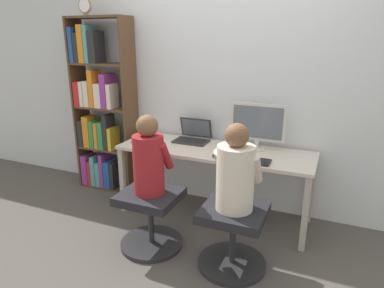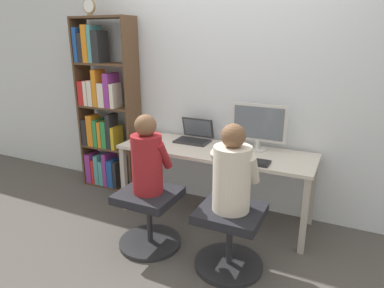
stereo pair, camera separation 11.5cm
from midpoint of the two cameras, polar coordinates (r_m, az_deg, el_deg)
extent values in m
plane|color=#4C4742|center=(3.29, 2.65, -14.14)|extent=(14.00, 14.00, 0.00)
cube|color=silver|center=(3.45, 7.34, 10.29)|extent=(10.00, 0.05, 2.60)
cube|color=beige|center=(3.25, 4.88, -1.17)|extent=(1.85, 0.60, 0.03)
cube|color=#ADA497|center=(3.56, -10.33, -5.77)|extent=(0.05, 0.05, 0.67)
cube|color=#ADA497|center=(2.98, 19.28, -11.35)|extent=(0.05, 0.05, 0.67)
cube|color=#ADA497|center=(3.96, -5.95, -3.14)|extent=(0.05, 0.05, 0.67)
cube|color=#ADA497|center=(3.45, 20.35, -7.42)|extent=(0.05, 0.05, 0.67)
cylinder|color=beige|center=(3.29, 11.77, -0.84)|extent=(0.18, 0.18, 0.01)
cylinder|color=beige|center=(3.28, 11.82, -0.09)|extent=(0.04, 0.04, 0.08)
cube|color=beige|center=(3.22, 12.05, 3.49)|extent=(0.51, 0.02, 0.35)
cube|color=slate|center=(3.21, 12.00, 3.45)|extent=(0.46, 0.01, 0.30)
cube|color=#2D2D30|center=(3.45, 0.99, 0.45)|extent=(0.34, 0.21, 0.02)
cube|color=black|center=(3.45, 0.99, 0.63)|extent=(0.30, 0.16, 0.00)
cube|color=#2D2D30|center=(3.54, 1.91, 2.75)|extent=(0.34, 0.07, 0.21)
cube|color=slate|center=(3.54, 1.87, 2.70)|extent=(0.30, 0.05, 0.17)
cube|color=#232326|center=(2.96, 10.00, -2.74)|extent=(0.41, 0.15, 0.02)
cube|color=black|center=(2.96, 10.02, -2.51)|extent=(0.38, 0.12, 0.00)
ellipsoid|color=black|center=(3.04, 5.09, -1.91)|extent=(0.07, 0.09, 0.03)
cylinder|color=#262628|center=(2.86, 7.32, -19.21)|extent=(0.53, 0.53, 0.04)
cylinder|color=#262628|center=(2.74, 7.50, -15.62)|extent=(0.05, 0.05, 0.39)
cube|color=black|center=(2.62, 7.70, -11.38)|extent=(0.47, 0.45, 0.07)
cylinder|color=#262628|center=(3.10, -5.87, -15.94)|extent=(0.53, 0.53, 0.04)
cylinder|color=#262628|center=(2.99, -6.00, -12.51)|extent=(0.05, 0.05, 0.39)
cube|color=black|center=(2.88, -6.14, -8.53)|extent=(0.47, 0.45, 0.07)
cylinder|color=beige|center=(2.50, 7.95, -5.77)|extent=(0.28, 0.28, 0.49)
sphere|color=brown|center=(2.39, 8.27, 1.33)|extent=(0.17, 0.17, 0.17)
cylinder|color=beige|center=(2.58, 5.72, -3.30)|extent=(0.08, 0.21, 0.27)
cylinder|color=beige|center=(2.51, 11.37, -4.16)|extent=(0.08, 0.21, 0.27)
cylinder|color=maroon|center=(2.77, -6.33, -3.36)|extent=(0.25, 0.25, 0.49)
sphere|color=brown|center=(2.68, -6.55, 3.08)|extent=(0.17, 0.17, 0.17)
cylinder|color=maroon|center=(2.87, -7.66, -1.22)|extent=(0.07, 0.20, 0.26)
cylinder|color=maroon|center=(2.75, -3.51, -1.91)|extent=(0.07, 0.20, 0.26)
cube|color=#513823|center=(4.21, -16.63, 6.35)|extent=(0.02, 0.27, 1.93)
cube|color=#513823|center=(3.79, -8.86, 5.71)|extent=(0.02, 0.27, 1.93)
cube|color=#513823|center=(4.27, -12.09, -6.55)|extent=(0.66, 0.26, 0.02)
cube|color=#513823|center=(4.11, -12.50, -0.46)|extent=(0.66, 0.26, 0.02)
cube|color=#513823|center=(3.99, -12.95, 6.06)|extent=(0.66, 0.26, 0.02)
cube|color=#513823|center=(3.93, -13.43, 12.88)|extent=(0.66, 0.26, 0.02)
cube|color=#513823|center=(3.92, -13.94, 19.82)|extent=(0.66, 0.26, 0.02)
cube|color=#8C338C|center=(4.35, -15.42, -3.68)|extent=(0.08, 0.20, 0.35)
cube|color=red|center=(4.30, -14.89, -4.31)|extent=(0.04, 0.15, 0.29)
cube|color=teal|center=(4.27, -14.22, -3.97)|extent=(0.06, 0.19, 0.36)
cube|color=teal|center=(4.26, -13.32, -4.43)|extent=(0.06, 0.23, 0.29)
cube|color=#8C338C|center=(4.20, -12.74, -3.91)|extent=(0.05, 0.23, 0.40)
cube|color=#1E4C9E|center=(4.15, -12.14, -4.69)|extent=(0.08, 0.17, 0.32)
cube|color=#262628|center=(4.12, -11.26, -4.85)|extent=(0.05, 0.20, 0.32)
cube|color=#262628|center=(4.21, -16.10, 2.02)|extent=(0.07, 0.17, 0.30)
cube|color=orange|center=(4.14, -15.30, 2.24)|extent=(0.08, 0.16, 0.36)
cube|color=#2D8C47|center=(4.12, -14.20, 1.93)|extent=(0.05, 0.22, 0.31)
cube|color=orange|center=(4.08, -13.64, 1.71)|extent=(0.05, 0.20, 0.30)
cube|color=#2D8C47|center=(4.04, -12.94, 1.68)|extent=(0.07, 0.20, 0.31)
cube|color=#262628|center=(3.97, -12.35, 2.11)|extent=(0.06, 0.17, 0.40)
cube|color=gold|center=(3.97, -11.60, 1.08)|extent=(0.04, 0.18, 0.26)
cube|color=red|center=(4.11, -16.71, 8.17)|extent=(0.07, 0.15, 0.27)
cube|color=silver|center=(4.08, -15.84, 8.21)|extent=(0.05, 0.19, 0.27)
cube|color=silver|center=(4.04, -15.10, 8.25)|extent=(0.06, 0.19, 0.28)
cube|color=orange|center=(3.97, -14.47, 9.04)|extent=(0.06, 0.17, 0.40)
cube|color=silver|center=(3.95, -13.28, 8.04)|extent=(0.08, 0.22, 0.26)
cube|color=#8C338C|center=(3.89, -12.42, 8.75)|extent=(0.07, 0.21, 0.37)
cube|color=silver|center=(3.84, -11.77, 7.89)|extent=(0.05, 0.16, 0.26)
cube|color=#1E4C9E|center=(4.08, -17.29, 15.49)|extent=(0.05, 0.19, 0.37)
cube|color=#262628|center=(4.05, -16.40, 15.15)|extent=(0.06, 0.22, 0.31)
cube|color=orange|center=(4.00, -15.76, 15.77)|extent=(0.07, 0.21, 0.39)
cube|color=teal|center=(3.95, -15.06, 15.78)|extent=(0.05, 0.19, 0.39)
cube|color=#262628|center=(3.91, -14.22, 15.42)|extent=(0.09, 0.19, 0.33)
cube|color=olive|center=(3.93, -15.80, 20.01)|extent=(0.05, 0.03, 0.02)
cylinder|color=olive|center=(3.93, -15.91, 21.27)|extent=(0.15, 0.02, 0.15)
cylinder|color=white|center=(3.92, -16.03, 21.27)|extent=(0.13, 0.00, 0.13)
camera|label=1|loc=(0.06, -88.94, 0.33)|focal=32.00mm
camera|label=2|loc=(0.06, 91.06, -0.33)|focal=32.00mm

